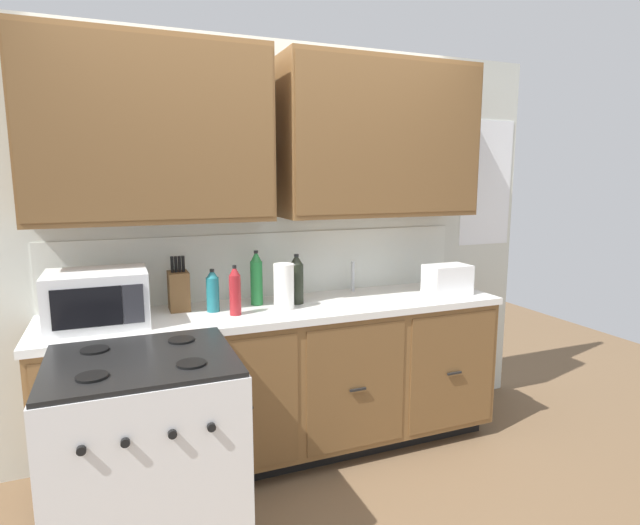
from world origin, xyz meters
name	(u,v)px	position (x,y,z in m)	size (l,w,h in m)	color
ground_plane	(303,480)	(0.00, 0.00, 0.00)	(8.00, 8.00, 0.00)	brown
wall_unit	(273,179)	(0.00, 0.50, 1.66)	(3.83, 0.40, 2.49)	silver
counter_run	(286,380)	(0.00, 0.30, 0.48)	(2.66, 0.64, 0.93)	black
stove_range	(147,463)	(-0.82, -0.33, 0.47)	(0.76, 0.68, 0.95)	white
microwave	(97,299)	(-0.99, 0.27, 1.07)	(0.48, 0.37, 0.28)	white
toaster	(447,280)	(1.07, 0.21, 1.03)	(0.28, 0.18, 0.19)	white
knife_block	(179,290)	(-0.58, 0.44, 1.05)	(0.11, 0.14, 0.31)	brown
sink_faucet	(353,276)	(0.54, 0.51, 1.03)	(0.02, 0.02, 0.20)	#B2B5BA
paper_towel_roll	(284,286)	(-0.02, 0.25, 1.06)	(0.12, 0.12, 0.26)	white
bottle_dark	(297,280)	(0.09, 0.34, 1.07)	(0.08, 0.08, 0.30)	black
bottle_teal	(213,291)	(-0.41, 0.34, 1.05)	(0.07, 0.07, 0.24)	#1E707A
bottle_red	(235,291)	(-0.30, 0.22, 1.06)	(0.06, 0.06, 0.27)	maroon
bottle_green	(256,278)	(-0.14, 0.40, 1.09)	(0.07, 0.07, 0.32)	#237A38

